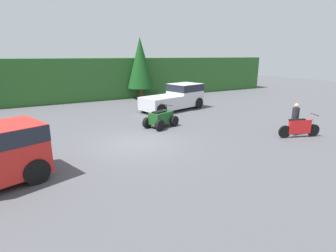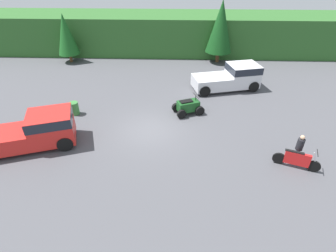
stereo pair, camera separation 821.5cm
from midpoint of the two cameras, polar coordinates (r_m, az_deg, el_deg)
name	(u,v)px [view 2 (the right image)]	position (r m, az deg, el deg)	size (l,w,h in m)	color
ground_plane	(150,130)	(13.98, 7.76, 4.86)	(80.00, 80.00, 0.00)	#4C4C51
hillside_backdrop	(163,33)	(28.66, 5.47, 23.87)	(44.00, 6.00, 3.84)	#2D6028
tree_left	(66,34)	(25.61, -16.64, 23.42)	(2.02, 2.02, 4.60)	brown
tree_mid_left	(221,27)	(25.89, 19.73, 24.57)	(2.53, 2.53, 5.76)	brown
pickup_truck_red	(35,130)	(12.78, -19.77, 5.37)	(5.49, 3.53, 1.93)	red
pickup_truck_second	(232,77)	(20.63, 23.85, 14.97)	(5.45, 3.20, 1.93)	silver
dirt_bike	(297,160)	(14.30, 41.49, -1.08)	(2.16, 0.98, 1.19)	black
quad_atv	(188,107)	(16.09, 15.98, 9.77)	(2.23, 1.81, 1.27)	black
rider_person	(299,148)	(14.50, 41.69, 1.26)	(0.48, 0.48, 1.69)	navy
steel_barrel	(74,108)	(15.74, -12.20, 9.57)	(0.58, 0.58, 0.88)	#387A38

